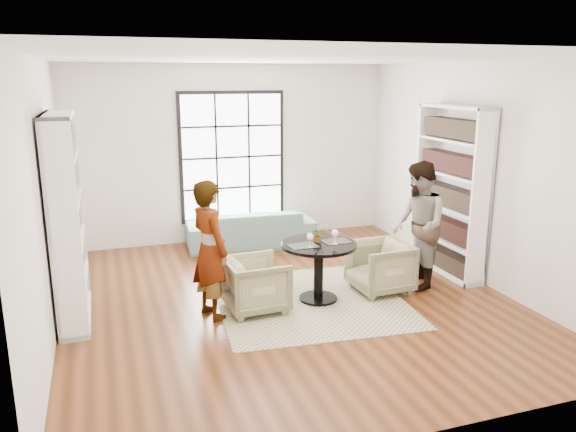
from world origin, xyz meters
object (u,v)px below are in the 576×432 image
object	(u,v)px
armchair_right	(380,267)
wine_glass_right	(335,234)
pedestal_table	(319,259)
wine_glass_left	(310,237)
sofa	(251,228)
person_left	(210,250)
person_right	(418,226)
armchair_left	(256,284)
flower_centerpiece	(318,234)

from	to	relation	value
armchair_right	wine_glass_right	size ratio (longest dim) A/B	3.90
pedestal_table	wine_glass_left	distance (m)	0.40
sofa	person_left	xyz separation A→B (m)	(-1.18, -2.63, 0.52)
person_right	wine_glass_left	world-z (taller)	person_right
sofa	wine_glass_right	distance (m)	2.77
armchair_left	armchair_right	bearing A→B (deg)	-90.53
armchair_right	person_right	xyz separation A→B (m)	(0.55, -0.00, 0.52)
pedestal_table	person_left	size ratio (longest dim) A/B	0.58
sofa	armchair_left	size ratio (longest dim) A/B	2.90
pedestal_table	person_left	world-z (taller)	person_left
flower_centerpiece	wine_glass_right	bearing A→B (deg)	-45.18
armchair_left	wine_glass_left	size ratio (longest dim) A/B	4.06
wine_glass_left	wine_glass_right	size ratio (longest dim) A/B	0.95
wine_glass_left	flower_centerpiece	size ratio (longest dim) A/B	0.91
sofa	wine_glass_left	world-z (taller)	wine_glass_left
person_left	flower_centerpiece	xyz separation A→B (m)	(1.39, 0.11, 0.03)
armchair_right	person_left	distance (m)	2.32
person_right	wine_glass_right	size ratio (longest dim) A/B	9.05
pedestal_table	flower_centerpiece	bearing A→B (deg)	80.39
flower_centerpiece	sofa	bearing A→B (deg)	94.83
armchair_right	flower_centerpiece	xyz separation A→B (m)	(-0.88, 0.03, 0.52)
pedestal_table	wine_glass_right	size ratio (longest dim) A/B	5.02
sofa	flower_centerpiece	bearing A→B (deg)	98.49
person_left	wine_glass_right	size ratio (longest dim) A/B	8.71
pedestal_table	wine_glass_right	world-z (taller)	wine_glass_right
person_left	person_right	xyz separation A→B (m)	(2.82, 0.08, 0.03)
armchair_right	flower_centerpiece	distance (m)	1.02
pedestal_table	person_right	xyz separation A→B (m)	(1.44, 0.04, 0.31)
wine_glass_right	armchair_right	bearing A→B (deg)	10.65
sofa	person_left	bearing A→B (deg)	69.47
sofa	wine_glass_left	size ratio (longest dim) A/B	11.78
pedestal_table	person_right	bearing A→B (deg)	1.42
wine_glass_right	flower_centerpiece	size ratio (longest dim) A/B	0.96
sofa	person_right	bearing A→B (deg)	126.40
wine_glass_left	flower_centerpiece	bearing A→B (deg)	47.79
armchair_left	wine_glass_right	bearing A→B (deg)	-96.28
flower_centerpiece	armchair_left	bearing A→B (deg)	-172.56
armchair_left	wine_glass_right	xyz separation A→B (m)	(1.01, -0.05, 0.56)
sofa	armchair_right	distance (m)	2.77
person_right	wine_glass_right	distance (m)	1.27
armchair_left	flower_centerpiece	world-z (taller)	flower_centerpiece
sofa	armchair_right	bearing A→B (deg)	116.80
armchair_right	flower_centerpiece	bearing A→B (deg)	-94.28
armchair_left	wine_glass_right	distance (m)	1.16
pedestal_table	person_right	size ratio (longest dim) A/B	0.55
pedestal_table	armchair_right	xyz separation A→B (m)	(0.89, 0.04, -0.21)
pedestal_table	wine_glass_right	distance (m)	0.40
person_left	wine_glass_right	bearing A→B (deg)	-110.95
armchair_left	person_right	bearing A→B (deg)	-91.17
armchair_left	wine_glass_left	xyz separation A→B (m)	(0.67, -0.09, 0.56)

